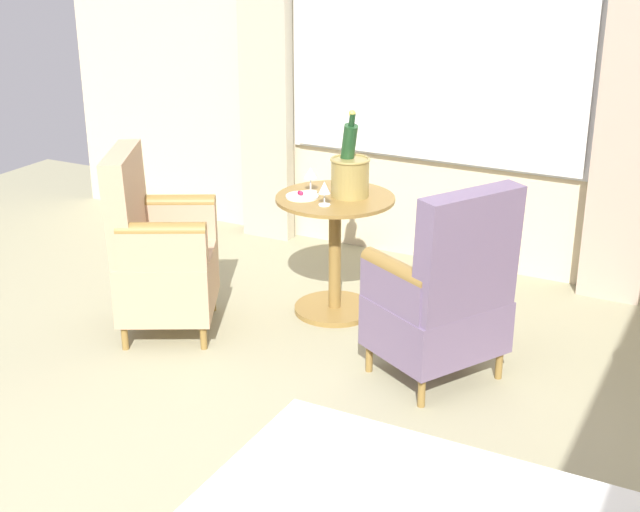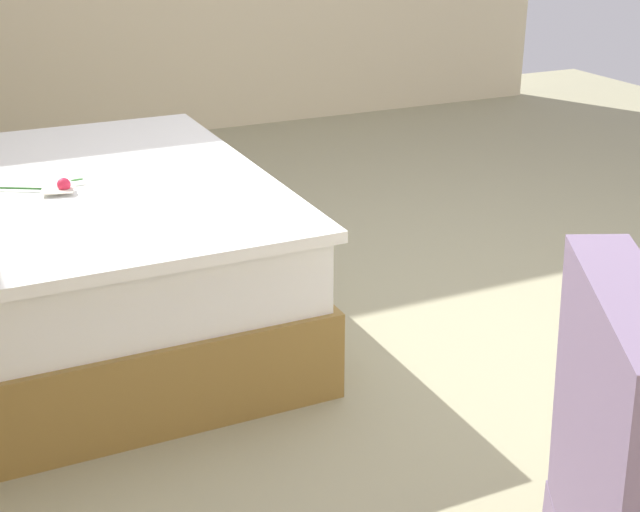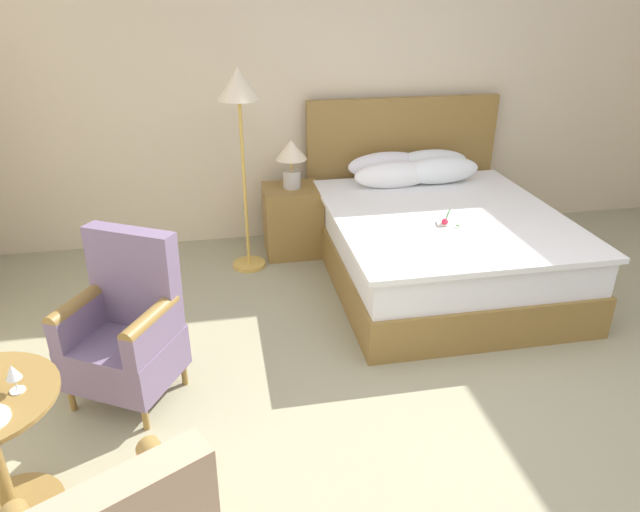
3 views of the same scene
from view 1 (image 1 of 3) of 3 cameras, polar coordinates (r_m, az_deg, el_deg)
The scene contains 8 objects.
wall_window_side at distance 5.62m, azimuth 7.86°, elevation 14.63°, with size 0.27×5.75×3.05m.
side_table_round at distance 4.99m, azimuth 0.96°, elevation 0.50°, with size 0.66×0.66×0.69m.
champagne_bucket at distance 4.87m, azimuth 1.92°, elevation 5.45°, with size 0.22×0.22×0.48m.
wine_glass_near_bucket at distance 4.93m, azimuth -0.61°, elevation 5.23°, with size 0.08×0.08×0.14m.
wine_glass_near_edge at distance 4.71m, azimuth 0.28°, elevation 4.31°, with size 0.06×0.06×0.13m.
snack_plate at distance 4.87m, azimuth -1.16°, elevation 3.85°, with size 0.18×0.18×0.04m.
armchair_by_window at distance 4.27m, azimuth 7.96°, elevation -2.56°, with size 0.73×0.72×1.00m.
armchair_facing_bed at distance 4.82m, azimuth -10.30°, elevation 0.13°, with size 0.73×0.71×1.00m.
Camera 1 is at (1.89, 1.90, 2.14)m, focal length 50.00 mm.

